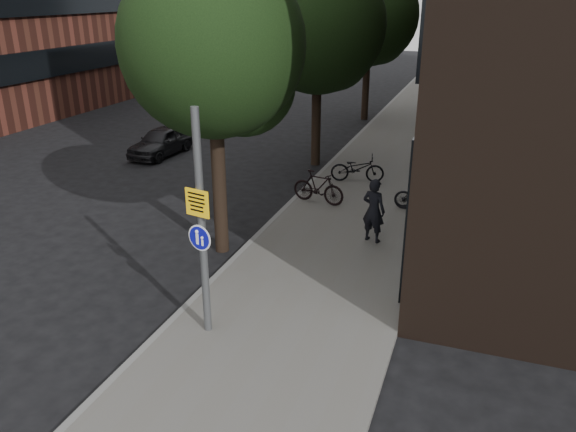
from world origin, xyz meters
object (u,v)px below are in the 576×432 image
at_px(signpost, 202,225).
at_px(parked_bike_facade_near, 420,196).
at_px(pedestrian, 374,210).
at_px(parked_car_near, 161,141).

distance_m(signpost, parked_bike_facade_near, 9.09).
bearing_deg(parked_bike_facade_near, signpost, 152.60).
distance_m(pedestrian, parked_car_near, 11.83).
height_order(pedestrian, parked_bike_facade_near, pedestrian).
bearing_deg(signpost, parked_car_near, 136.70).
bearing_deg(parked_car_near, parked_bike_facade_near, -11.69).
xyz_separation_m(pedestrian, parked_car_near, (-10.22, 5.94, -0.42)).
xyz_separation_m(pedestrian, parked_bike_facade_near, (0.90, 2.95, -0.48)).
relative_size(signpost, parked_car_near, 1.30).
relative_size(pedestrian, parked_bike_facade_near, 1.13).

